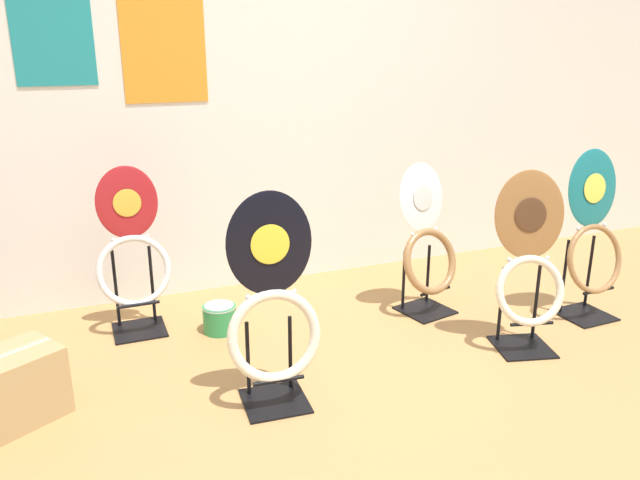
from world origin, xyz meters
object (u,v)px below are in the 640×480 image
(toilet_seat_display_white_plain, at_px, (427,248))
(toilet_seat_display_teal_sax, at_px, (593,235))
(paint_can, at_px, (220,317))
(storage_box, at_px, (5,391))
(toilet_seat_display_crimson_swirl, at_px, (132,255))
(toilet_seat_display_woodgrain, at_px, (529,269))
(toilet_seat_display_jazz_black, at_px, (273,314))

(toilet_seat_display_white_plain, xyz_separation_m, toilet_seat_display_teal_sax, (0.83, -0.40, 0.10))
(paint_can, height_order, storage_box, storage_box)
(storage_box, bearing_deg, toilet_seat_display_teal_sax, -1.20)
(toilet_seat_display_teal_sax, bearing_deg, toilet_seat_display_white_plain, 154.15)
(paint_can, distance_m, storage_box, 1.16)
(toilet_seat_display_crimson_swirl, xyz_separation_m, toilet_seat_display_woodgrain, (1.84, -0.95, -0.01))
(toilet_seat_display_white_plain, distance_m, toilet_seat_display_teal_sax, 0.93)
(toilet_seat_display_crimson_swirl, xyz_separation_m, toilet_seat_display_teal_sax, (2.44, -0.76, 0.04))
(toilet_seat_display_white_plain, relative_size, paint_can, 4.71)
(toilet_seat_display_white_plain, height_order, paint_can, toilet_seat_display_white_plain)
(toilet_seat_display_woodgrain, height_order, storage_box, toilet_seat_display_woodgrain)
(storage_box, bearing_deg, toilet_seat_display_jazz_black, -14.17)
(toilet_seat_display_teal_sax, bearing_deg, paint_can, 163.82)
(toilet_seat_display_jazz_black, xyz_separation_m, storage_box, (-1.09, 0.27, -0.28))
(toilet_seat_display_jazz_black, bearing_deg, toilet_seat_display_woodgrain, 0.81)
(paint_can, bearing_deg, toilet_seat_display_crimson_swirl, 157.29)
(toilet_seat_display_teal_sax, xyz_separation_m, paint_can, (-2.03, 0.59, -0.41))
(toilet_seat_display_jazz_black, xyz_separation_m, paint_can, (-0.06, 0.80, -0.35))
(toilet_seat_display_teal_sax, bearing_deg, storage_box, 178.80)
(toilet_seat_display_jazz_black, height_order, toilet_seat_display_white_plain, toilet_seat_display_jazz_black)
(toilet_seat_display_crimson_swirl, bearing_deg, paint_can, -22.71)
(toilet_seat_display_jazz_black, distance_m, toilet_seat_display_teal_sax, 1.98)
(toilet_seat_display_white_plain, relative_size, toilet_seat_display_woodgrain, 0.94)
(toilet_seat_display_teal_sax, bearing_deg, toilet_seat_display_crimson_swirl, 162.68)
(toilet_seat_display_woodgrain, bearing_deg, paint_can, 151.38)
(toilet_seat_display_white_plain, bearing_deg, storage_box, -171.34)
(toilet_seat_display_jazz_black, height_order, toilet_seat_display_crimson_swirl, toilet_seat_display_jazz_black)
(paint_can, bearing_deg, toilet_seat_display_teal_sax, -16.18)
(toilet_seat_display_crimson_swirl, relative_size, toilet_seat_display_teal_sax, 0.95)
(paint_can, xyz_separation_m, storage_box, (-1.03, -0.52, 0.07))
(storage_box, bearing_deg, toilet_seat_display_white_plain, 8.66)
(toilet_seat_display_crimson_swirl, bearing_deg, toilet_seat_display_teal_sax, -17.32)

